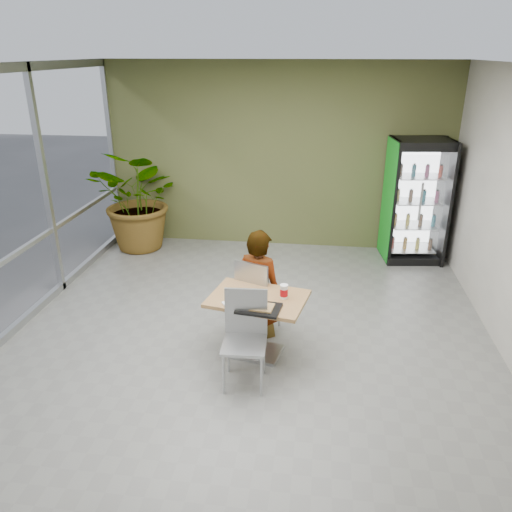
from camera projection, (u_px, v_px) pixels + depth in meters
The scene contains 12 objects.
ground at pixel (248, 345), 6.09m from camera, with size 7.00×7.00×0.00m, color slate.
room_envelope at pixel (247, 220), 5.48m from camera, with size 6.00×7.00×3.20m, color beige, non-canonical shape.
dining_table at pixel (258, 313), 5.71m from camera, with size 1.20×0.95×0.75m.
chair_far at pixel (255, 291), 6.13m from camera, with size 0.58×0.58×1.01m.
chair_near at pixel (245, 330), 5.26m from camera, with size 0.48×0.48×1.03m.
seated_woman at pixel (259, 293), 6.19m from camera, with size 0.62×0.40×1.67m, color black.
pizza_plate at pixel (254, 294), 5.66m from camera, with size 0.36×0.30×0.03m.
soda_cup at pixel (284, 292), 5.58m from camera, with size 0.09×0.09×0.16m.
napkin_stack at pixel (231, 304), 5.46m from camera, with size 0.16×0.16×0.02m, color white.
cafeteria_tray at pixel (259, 308), 5.36m from camera, with size 0.46×0.34×0.03m, color black.
beverage_fridge at pixel (416, 201), 8.24m from camera, with size 1.01×0.82×2.04m.
potted_plant at pixel (141, 199), 8.73m from camera, with size 1.64×1.41×1.82m, color #346B2A.
Camera 1 is at (0.78, -5.15, 3.33)m, focal length 35.00 mm.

